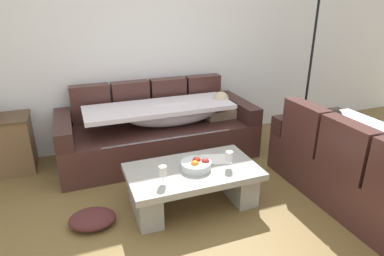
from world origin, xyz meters
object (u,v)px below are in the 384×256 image
object	(u,v)px
wine_glass_near_left	(163,172)
couch_along_wall	(161,130)
coffee_table	(193,182)
fruit_bowl	(197,165)
open_magazine	(216,159)
crumpled_garment	(92,219)
couch_near_window	(369,172)
floor_lamp	(311,57)
wine_glass_near_right	(229,157)

from	to	relation	value
wine_glass_near_left	couch_along_wall	bearing A→B (deg)	75.11
coffee_table	fruit_bowl	distance (m)	0.19
open_magazine	fruit_bowl	bearing A→B (deg)	-140.81
crumpled_garment	open_magazine	bearing A→B (deg)	3.48
wine_glass_near_left	open_magazine	world-z (taller)	wine_glass_near_left
couch_near_window	floor_lamp	bearing A→B (deg)	-17.53
crumpled_garment	wine_glass_near_left	bearing A→B (deg)	-16.14
coffee_table	wine_glass_near_right	bearing A→B (deg)	-18.37
couch_along_wall	couch_near_window	distance (m)	2.27
couch_along_wall	couch_near_window	world-z (taller)	same
wine_glass_near_left	wine_glass_near_right	bearing A→B (deg)	4.83
couch_near_window	couch_along_wall	bearing A→B (deg)	42.13
wine_glass_near_left	coffee_table	bearing A→B (deg)	25.90
fruit_bowl	wine_glass_near_left	world-z (taller)	wine_glass_near_left
couch_near_window	crumpled_garment	world-z (taller)	couch_near_window
floor_lamp	couch_near_window	bearing A→B (deg)	-107.53
floor_lamp	crumpled_garment	size ratio (longest dim) A/B	4.88
couch_along_wall	open_magazine	distance (m)	1.07
wine_glass_near_right	couch_along_wall	bearing A→B (deg)	103.83
coffee_table	wine_glass_near_right	world-z (taller)	wine_glass_near_right
floor_lamp	couch_along_wall	bearing A→B (deg)	177.06
open_magazine	floor_lamp	xyz separation A→B (m)	(1.76, 0.93, 0.73)
wine_glass_near_left	floor_lamp	bearing A→B (deg)	26.42
coffee_table	fruit_bowl	xyz separation A→B (m)	(0.03, -0.01, 0.18)
coffee_table	wine_glass_near_left	bearing A→B (deg)	-154.10
fruit_bowl	floor_lamp	distance (m)	2.35
crumpled_garment	fruit_bowl	bearing A→B (deg)	-1.63
floor_lamp	open_magazine	bearing A→B (deg)	-152.21
fruit_bowl	coffee_table	bearing A→B (deg)	158.56
couch_along_wall	fruit_bowl	xyz separation A→B (m)	(0.02, -1.13, 0.09)
couch_along_wall	floor_lamp	size ratio (longest dim) A/B	1.18
fruit_bowl	floor_lamp	bearing A→B (deg)	27.16
coffee_table	wine_glass_near_right	distance (m)	0.42
couch_near_window	fruit_bowl	bearing A→B (deg)	69.83
floor_lamp	fruit_bowl	bearing A→B (deg)	-152.84
wine_glass_near_left	floor_lamp	distance (m)	2.71
floor_lamp	wine_glass_near_right	bearing A→B (deg)	-146.96
open_magazine	wine_glass_near_left	bearing A→B (deg)	-140.98
coffee_table	open_magazine	xyz separation A→B (m)	(0.28, 0.09, 0.15)
couch_near_window	floor_lamp	xyz separation A→B (m)	(0.50, 1.58, 0.78)
fruit_bowl	wine_glass_near_left	xyz separation A→B (m)	(-0.36, -0.15, 0.08)
wine_glass_near_right	open_magazine	world-z (taller)	wine_glass_near_right
wine_glass_near_left	open_magazine	bearing A→B (deg)	22.22
couch_near_window	wine_glass_near_right	size ratio (longest dim) A/B	12.01
fruit_bowl	wine_glass_near_right	xyz separation A→B (m)	(0.28, -0.09, 0.08)
fruit_bowl	wine_glass_near_left	bearing A→B (deg)	-157.90
couch_near_window	floor_lamp	world-z (taller)	floor_lamp
wine_glass_near_left	crumpled_garment	distance (m)	0.76
open_magazine	coffee_table	bearing A→B (deg)	-145.61
fruit_bowl	crumpled_garment	world-z (taller)	fruit_bowl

